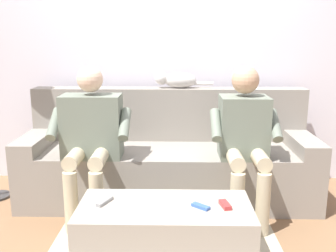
% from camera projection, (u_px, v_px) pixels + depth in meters
% --- Properties ---
extents(ground_plane, '(8.00, 8.00, 0.00)m').
position_uv_depth(ground_plane, '(166.00, 238.00, 2.67)').
color(ground_plane, '#846042').
extents(back_wall, '(5.59, 0.06, 2.69)m').
position_uv_depth(back_wall, '(169.00, 39.00, 3.58)').
color(back_wall, silver).
rests_on(back_wall, ground).
extents(couch, '(2.42, 0.78, 0.92)m').
position_uv_depth(couch, '(168.00, 160.00, 3.34)').
color(couch, gray).
rests_on(couch, ground).
extents(coffee_table, '(1.03, 0.49, 0.39)m').
position_uv_depth(coffee_table, '(165.00, 236.00, 2.32)').
color(coffee_table, '#A89E8E').
rests_on(coffee_table, ground).
extents(person_left_seated, '(0.51, 0.58, 1.15)m').
position_uv_depth(person_left_seated, '(245.00, 133.00, 2.90)').
color(person_left_seated, slate).
rests_on(person_left_seated, ground).
extents(person_right_seated, '(0.60, 0.54, 1.15)m').
position_uv_depth(person_right_seated, '(91.00, 133.00, 2.91)').
color(person_right_seated, slate).
rests_on(person_right_seated, ground).
extents(cat_on_backrest, '(0.52, 0.14, 0.15)m').
position_uv_depth(cat_on_backrest, '(176.00, 80.00, 3.41)').
color(cat_on_backrest, silver).
rests_on(cat_on_backrest, couch).
extents(remote_red, '(0.07, 0.12, 0.03)m').
position_uv_depth(remote_red, '(225.00, 205.00, 2.26)').
color(remote_red, '#B73333').
rests_on(remote_red, coffee_table).
extents(remote_blue, '(0.11, 0.10, 0.02)m').
position_uv_depth(remote_blue, '(201.00, 206.00, 2.24)').
color(remote_blue, '#3860B7').
rests_on(remote_blue, coffee_table).
extents(remote_gray, '(0.09, 0.14, 0.02)m').
position_uv_depth(remote_gray, '(105.00, 201.00, 2.31)').
color(remote_gray, gray).
rests_on(remote_gray, coffee_table).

